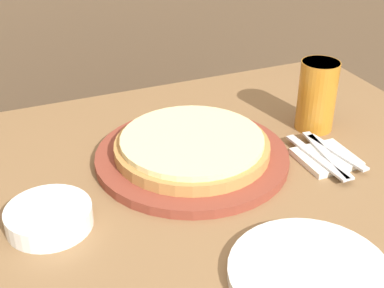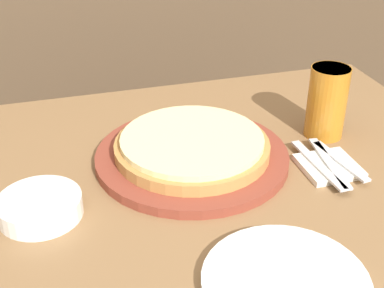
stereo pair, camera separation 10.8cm
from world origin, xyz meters
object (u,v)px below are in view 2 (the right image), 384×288
side_bowl (40,206)px  fork (318,165)px  dinner_plate (285,283)px  dinner_knife (329,163)px  spoon (340,161)px  beer_glass (327,99)px  pizza_on_board (192,151)px

side_bowl → fork: 0.54m
dinner_plate → dinner_knife: 0.35m
side_bowl → spoon: 0.59m
dinner_knife → fork: bearing=180.0°
beer_glass → fork: size_ratio=0.83×
side_bowl → spoon: bearing=-0.8°
spoon → side_bowl: bearing=179.2°
pizza_on_board → beer_glass: bearing=4.8°
pizza_on_board → spoon: (0.28, -0.11, -0.01)m
dinner_plate → fork: dinner_plate is taller
pizza_on_board → spoon: bearing=-20.7°
pizza_on_board → beer_glass: 0.32m
beer_glass → fork: 0.17m
pizza_on_board → spoon: pizza_on_board is taller
beer_glass → dinner_plate: bearing=-124.5°
dinner_plate → fork: bearing=54.3°
fork → spoon: (0.05, 0.00, 0.00)m
dinner_plate → dinner_knife: bearing=51.0°
dinner_knife → spoon: bearing=0.0°
pizza_on_board → dinner_knife: bearing=-22.5°
pizza_on_board → dinner_plate: bearing=-85.1°
fork → dinner_knife: (0.02, 0.00, 0.00)m
spoon → pizza_on_board: bearing=159.3°
pizza_on_board → dinner_plate: 0.38m
beer_glass → dinner_knife: bearing=-113.5°
side_bowl → dinner_knife: 0.56m
beer_glass → dinner_plate: size_ratio=0.64×
dinner_plate → spoon: 0.37m
pizza_on_board → fork: pizza_on_board is taller
beer_glass → dinner_knife: size_ratio=0.83×
fork → spoon: size_ratio=1.17×
dinner_plate → spoon: (0.25, 0.27, 0.01)m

